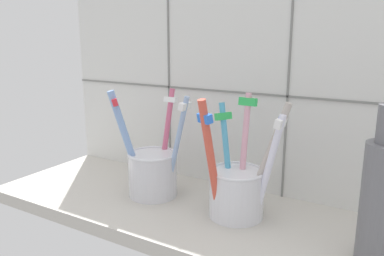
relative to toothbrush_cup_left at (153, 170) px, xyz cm
name	(u,v)px	position (x,y,z in cm)	size (l,w,h in cm)	color
counter_slab	(189,213)	(7.25, -0.99, -5.21)	(64.00, 22.00, 2.00)	#BCB7AD
tile_wall_back	(227,63)	(7.25, 11.01, 16.29)	(64.00, 2.20, 45.00)	silver
toothbrush_cup_left	(153,170)	(0.00, 0.00, 0.00)	(11.67, 11.08, 17.07)	silver
toothbrush_cup_right	(237,186)	(14.64, -0.09, 0.26)	(11.00, 10.11, 17.29)	silver
ceramic_vase	(384,196)	(33.00, -2.30, 3.70)	(4.91, 4.91, 17.97)	slate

